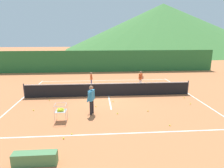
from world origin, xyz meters
The scene contains 25 objects.
ground_plane centered at (0.00, 0.00, 0.00)m, with size 120.00×120.00×0.00m, color #C67042.
line_baseline_near centered at (0.00, -5.67, 0.00)m, with size 12.17×0.08×0.01m, color white.
line_baseline_far centered at (0.00, 5.07, 0.00)m, with size 12.17×0.08×0.01m, color white.
line_sideline_west centered at (-6.08, 0.00, 0.00)m, with size 0.08×10.74×0.01m, color white.
line_sideline_east centered at (6.08, 0.00, 0.00)m, with size 0.08×10.74×0.01m, color white.
line_service_center centered at (0.00, 0.00, 0.00)m, with size 0.08×5.40×0.01m, color white.
tennis_net centered at (0.00, 0.00, 0.50)m, with size 11.96×0.08×1.05m.
instructor centered at (-1.15, -3.26, 0.99)m, with size 0.46×0.82×1.66m.
student_0 centered at (-1.31, 2.94, 0.75)m, with size 0.22×0.49×1.24m.
student_1 centered at (2.88, 2.40, 0.82)m, with size 0.46×0.73×1.37m.
ball_cart centered at (-2.72, -4.07, 0.60)m, with size 0.58×0.58×0.90m.
tennis_ball_0 centered at (5.31, -0.90, 0.03)m, with size 0.07×0.07×0.07m, color yellow.
tennis_ball_1 centered at (-2.00, -5.60, 0.03)m, with size 0.07×0.07×0.07m, color yellow.
tennis_ball_2 centered at (5.15, -2.16, 0.03)m, with size 0.07×0.07×0.07m, color yellow.
tennis_ball_3 centered at (-2.30, -5.96, 0.03)m, with size 0.07×0.07×0.07m, color yellow.
tennis_ball_4 centered at (-4.60, -2.51, 0.03)m, with size 0.07×0.07×0.07m, color yellow.
tennis_ball_5 centered at (-4.08, -0.69, 0.03)m, with size 0.07×0.07×0.07m, color yellow.
tennis_ball_6 centered at (-0.92, -2.16, 0.03)m, with size 0.07×0.07×0.07m, color yellow.
tennis_ball_7 centered at (2.71, -5.08, 0.03)m, with size 0.07×0.07×0.07m, color yellow.
tennis_ball_8 centered at (2.11, -3.15, 0.03)m, with size 0.07×0.07×0.07m, color yellow.
tennis_ball_9 centered at (0.22, -1.32, 0.03)m, with size 0.07×0.07×0.07m, color yellow.
tennis_ball_10 centered at (0.30, -3.40, 0.03)m, with size 0.07×0.07×0.07m, color yellow.
windscreen_fence centered at (0.00, 9.67, 1.27)m, with size 26.77×0.08×2.55m, color #286B33.
courtside_bench centered at (-3.00, -7.62, 0.23)m, with size 1.50×0.36×0.46m, color #4C7F4C.
hill_0 centered at (19.63, 48.78, 6.74)m, with size 59.43×59.43×13.49m, color #427A38.
Camera 1 is at (-0.82, -13.77, 4.37)m, focal length 31.72 mm.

